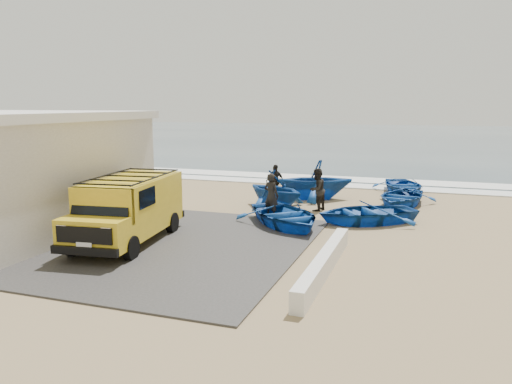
% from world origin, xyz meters
% --- Properties ---
extents(ground, '(160.00, 160.00, 0.00)m').
position_xyz_m(ground, '(0.00, 0.00, 0.00)').
color(ground, '#977E57').
extents(slab, '(12.00, 10.00, 0.05)m').
position_xyz_m(slab, '(-2.00, -2.00, 0.03)').
color(slab, '#3C3A37').
rests_on(slab, ground).
extents(ocean, '(180.00, 88.00, 0.01)m').
position_xyz_m(ocean, '(0.00, 56.00, 0.00)').
color(ocean, '#385166').
rests_on(ocean, ground).
extents(surf_line, '(180.00, 1.60, 0.06)m').
position_xyz_m(surf_line, '(0.00, 12.00, 0.03)').
color(surf_line, white).
rests_on(surf_line, ground).
extents(surf_wash, '(180.00, 2.20, 0.04)m').
position_xyz_m(surf_wash, '(0.00, 14.50, 0.02)').
color(surf_wash, white).
rests_on(surf_wash, ground).
extents(parapet, '(0.35, 6.00, 0.55)m').
position_xyz_m(parapet, '(5.00, -3.00, 0.28)').
color(parapet, silver).
rests_on(parapet, ground).
extents(van, '(2.66, 5.42, 2.24)m').
position_xyz_m(van, '(-1.80, -2.07, 1.20)').
color(van, gold).
rests_on(van, ground).
extents(boat_near_left, '(4.97, 5.09, 0.86)m').
position_xyz_m(boat_near_left, '(2.53, 1.73, 0.43)').
color(boat_near_left, '#144A9D').
rests_on(boat_near_left, ground).
extents(boat_near_right, '(4.85, 4.52, 0.82)m').
position_xyz_m(boat_near_right, '(5.36, 3.37, 0.41)').
color(boat_near_right, '#144A9D').
rests_on(boat_near_right, ground).
extents(boat_mid_left, '(4.14, 3.98, 1.68)m').
position_xyz_m(boat_mid_left, '(1.12, 5.03, 0.84)').
color(boat_mid_left, '#144A9D').
rests_on(boat_mid_left, ground).
extents(boat_mid_right, '(3.37, 4.21, 0.78)m').
position_xyz_m(boat_mid_right, '(6.44, 7.32, 0.39)').
color(boat_mid_right, '#144A9D').
rests_on(boat_mid_right, ground).
extents(boat_far_left, '(4.55, 4.27, 1.92)m').
position_xyz_m(boat_far_left, '(2.35, 7.59, 0.96)').
color(boat_far_left, '#144A9D').
rests_on(boat_far_left, ground).
extents(boat_far_right, '(3.66, 4.42, 0.79)m').
position_xyz_m(boat_far_right, '(6.34, 10.62, 0.40)').
color(boat_far_right, '#144A9D').
rests_on(boat_far_right, ground).
extents(fisherman_front, '(0.78, 0.63, 1.83)m').
position_xyz_m(fisherman_front, '(1.58, 3.01, 0.92)').
color(fisherman_front, black).
rests_on(fisherman_front, ground).
extents(fisherman_middle, '(0.95, 1.08, 1.85)m').
position_xyz_m(fisherman_middle, '(3.03, 4.97, 0.92)').
color(fisherman_middle, black).
rests_on(fisherman_middle, ground).
extents(fisherman_back, '(0.99, 0.96, 1.65)m').
position_xyz_m(fisherman_back, '(0.43, 7.28, 0.83)').
color(fisherman_back, black).
rests_on(fisherman_back, ground).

